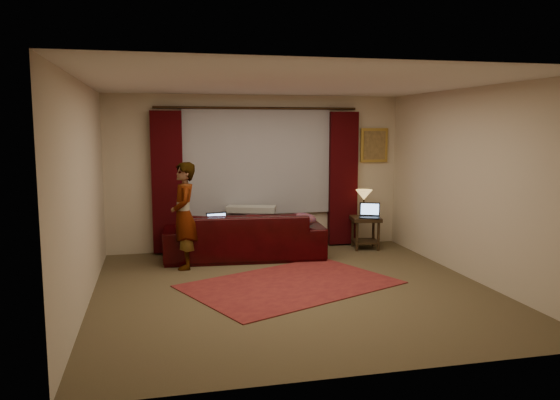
{
  "coord_description": "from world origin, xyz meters",
  "views": [
    {
      "loc": [
        -1.7,
        -6.57,
        2.07
      ],
      "look_at": [
        0.1,
        1.2,
        1.0
      ],
      "focal_mm": 35.0,
      "sensor_mm": 36.0,
      "label": 1
    }
  ],
  "objects_px": {
    "end_table": "(365,233)",
    "person": "(184,216)",
    "laptop_table": "(369,211)",
    "sofa": "(244,226)",
    "laptop_sofa": "(219,222)",
    "tiffany_lamp": "(364,203)"
  },
  "relations": [
    {
      "from": "laptop_table",
      "to": "laptop_sofa",
      "type": "bearing_deg",
      "value": -150.58
    },
    {
      "from": "end_table",
      "to": "person",
      "type": "distance_m",
      "value": 3.19
    },
    {
      "from": "sofa",
      "to": "person",
      "type": "xyz_separation_m",
      "value": [
        -0.96,
        -0.43,
        0.28
      ]
    },
    {
      "from": "tiffany_lamp",
      "to": "laptop_table",
      "type": "bearing_deg",
      "value": -80.99
    },
    {
      "from": "end_table",
      "to": "person",
      "type": "height_order",
      "value": "person"
    },
    {
      "from": "person",
      "to": "laptop_table",
      "type": "bearing_deg",
      "value": 98.69
    },
    {
      "from": "laptop_sofa",
      "to": "tiffany_lamp",
      "type": "height_order",
      "value": "tiffany_lamp"
    },
    {
      "from": "tiffany_lamp",
      "to": "laptop_sofa",
      "type": "bearing_deg",
      "value": -170.34
    },
    {
      "from": "sofa",
      "to": "laptop_table",
      "type": "xyz_separation_m",
      "value": [
        2.14,
        0.07,
        0.17
      ]
    },
    {
      "from": "end_table",
      "to": "laptop_table",
      "type": "bearing_deg",
      "value": -78.76
    },
    {
      "from": "sofa",
      "to": "laptop_sofa",
      "type": "relative_size",
      "value": 6.88
    },
    {
      "from": "tiffany_lamp",
      "to": "person",
      "type": "distance_m",
      "value": 3.15
    },
    {
      "from": "laptop_table",
      "to": "person",
      "type": "relative_size",
      "value": 0.24
    },
    {
      "from": "laptop_sofa",
      "to": "tiffany_lamp",
      "type": "bearing_deg",
      "value": -2.17
    },
    {
      "from": "sofa",
      "to": "end_table",
      "type": "xyz_separation_m",
      "value": [
        2.12,
        0.18,
        -0.23
      ]
    },
    {
      "from": "end_table",
      "to": "tiffany_lamp",
      "type": "bearing_deg",
      "value": 95.96
    },
    {
      "from": "end_table",
      "to": "laptop_sofa",
      "type": "bearing_deg",
      "value": -172.12
    },
    {
      "from": "laptop_sofa",
      "to": "sofa",
      "type": "bearing_deg",
      "value": 10.43
    },
    {
      "from": "tiffany_lamp",
      "to": "person",
      "type": "bearing_deg",
      "value": -167.26
    },
    {
      "from": "tiffany_lamp",
      "to": "laptop_table",
      "type": "distance_m",
      "value": 0.22
    },
    {
      "from": "laptop_sofa",
      "to": "laptop_table",
      "type": "xyz_separation_m",
      "value": [
        2.56,
        0.24,
        0.05
      ]
    },
    {
      "from": "end_table",
      "to": "person",
      "type": "xyz_separation_m",
      "value": [
        -3.08,
        -0.62,
        0.51
      ]
    }
  ]
}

